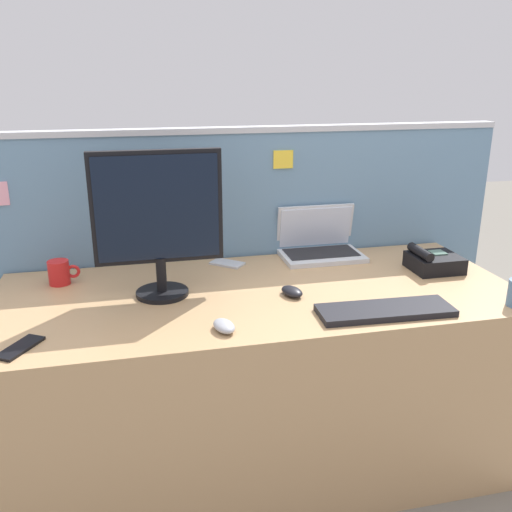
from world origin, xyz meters
name	(u,v)px	position (x,y,z in m)	size (l,w,h in m)	color
ground_plane	(259,456)	(0.00, 0.00, 0.00)	(10.00, 10.00, 0.00)	slate
desk	(259,378)	(0.00, 0.00, 0.36)	(1.90, 0.81, 0.72)	tan
cubicle_divider	(236,272)	(0.00, 0.44, 0.64)	(2.37, 0.07, 1.27)	#6084A3
desktop_monitor	(158,216)	(-0.35, 0.05, 1.02)	(0.45, 0.19, 0.52)	black
laptop	(319,244)	(0.35, 0.35, 0.78)	(0.35, 0.23, 0.21)	silver
desk_phone	(433,262)	(0.74, 0.06, 0.76)	(0.19, 0.17, 0.10)	black
keyboard_main	(385,310)	(0.36, -0.28, 0.74)	(0.45, 0.15, 0.02)	black
computer_mouse_right_hand	(292,291)	(0.11, -0.07, 0.74)	(0.06, 0.10, 0.03)	black
computer_mouse_left_hand	(224,326)	(-0.18, -0.29, 0.74)	(0.06, 0.10, 0.03)	#9EA0A8
cell_phone_black_slab	(20,348)	(-0.78, -0.28, 0.73)	(0.06, 0.15, 0.01)	black
cell_phone_silver_slab	(227,263)	(-0.06, 0.32, 0.73)	(0.07, 0.14, 0.01)	#B7BAC1
coffee_mug	(60,272)	(-0.72, 0.24, 0.77)	(0.12, 0.08, 0.09)	red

